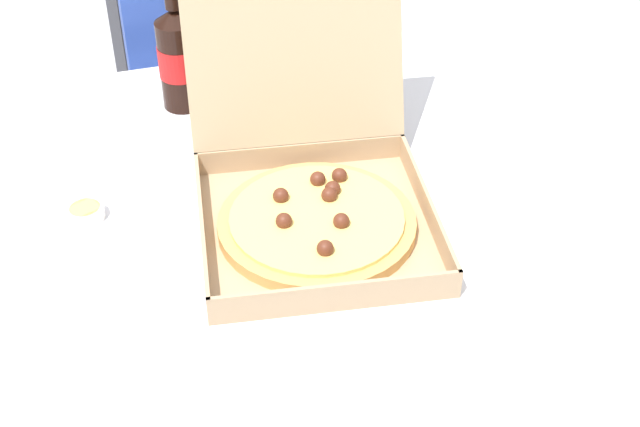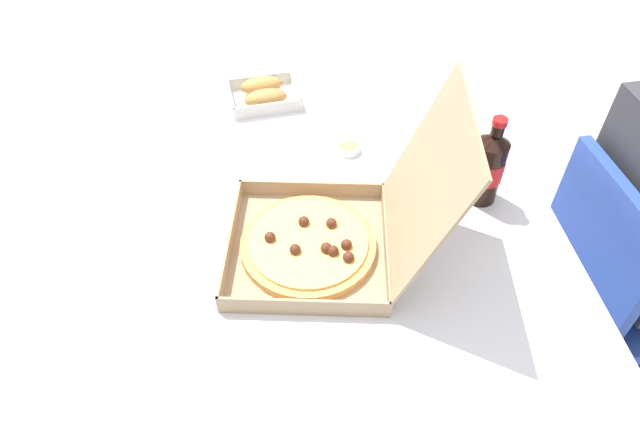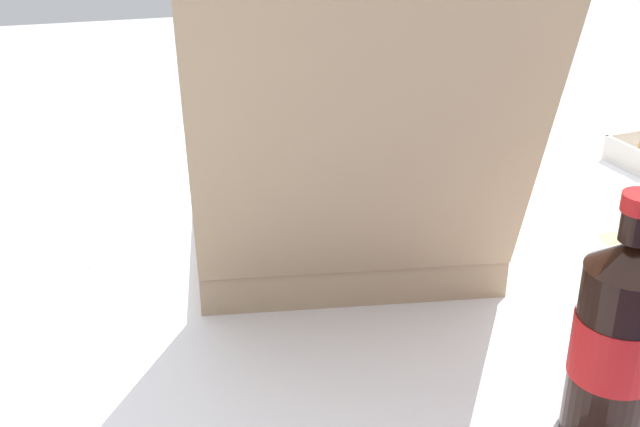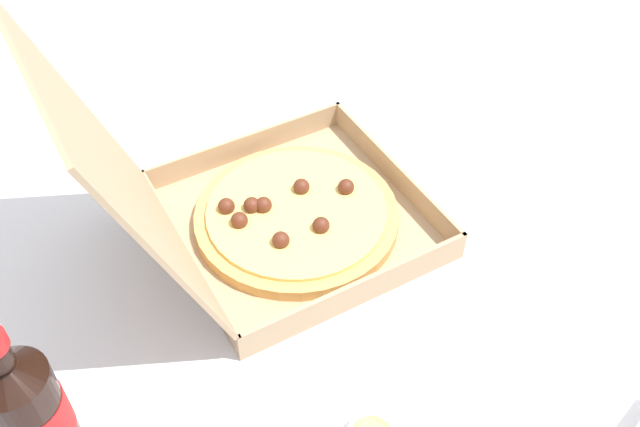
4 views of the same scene
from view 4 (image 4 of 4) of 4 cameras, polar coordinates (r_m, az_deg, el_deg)
The scene contains 4 objects.
dining_table at distance 1.02m, azimuth -1.95°, elevation -5.94°, with size 1.42×1.06×0.73m.
pizza_box_open at distance 0.97m, azimuth -4.16°, elevation 0.34°, with size 0.40×0.50×0.36m.
cola_bottle at distance 0.78m, azimuth -22.33°, elevation -14.69°, with size 0.07×0.07×0.22m.
paper_menu at distance 1.31m, azimuth -12.73°, elevation 10.34°, with size 0.21×0.15×0.00m, color white.
Camera 4 is at (-0.52, 0.36, 1.46)m, focal length 39.68 mm.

